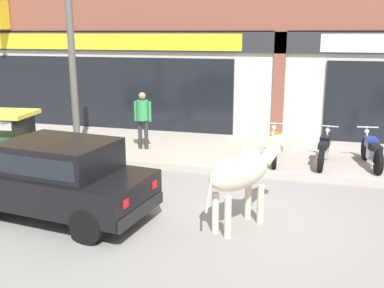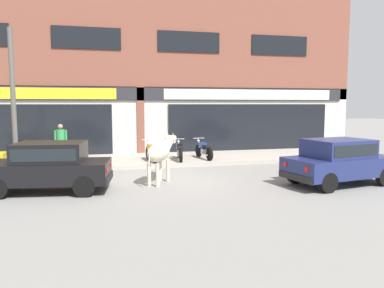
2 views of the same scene
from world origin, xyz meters
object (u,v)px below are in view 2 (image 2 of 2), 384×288
object	(u,v)px
motorcycle_0	(151,152)
motorcycle_2	(204,150)
pedestrian	(61,139)
car_1	(339,159)
cow	(160,152)
motorcycle_1	(180,151)
utility_pole	(13,99)
car_0	(49,165)

from	to	relation	value
motorcycle_0	motorcycle_2	size ratio (longest dim) A/B	1.00
pedestrian	car_1	bearing A→B (deg)	-32.48
cow	motorcycle_1	size ratio (longest dim) A/B	1.05
car_1	motorcycle_2	xyz separation A→B (m)	(-2.94, 5.52, -0.28)
car_1	motorcycle_0	bearing A→B (deg)	134.49
car_1	motorcycle_0	distance (m)	7.54
motorcycle_1	utility_pole	world-z (taller)	utility_pole
car_0	motorcycle_0	distance (m)	5.55
cow	pedestrian	size ratio (longest dim) A/B	1.19
car_0	motorcycle_2	xyz separation A→B (m)	(5.88, 4.42, -0.28)
car_0	car_1	world-z (taller)	same
cow	motorcycle_2	world-z (taller)	cow
motorcycle_2	utility_pole	bearing A→B (deg)	-173.75
cow	motorcycle_1	bearing A→B (deg)	69.38
car_1	motorcycle_1	distance (m)	6.75
motorcycle_0	motorcycle_1	xyz separation A→B (m)	(1.22, 0.01, 0.00)
cow	pedestrian	world-z (taller)	pedestrian
motorcycle_1	utility_pole	bearing A→B (deg)	-173.85
car_0	pedestrian	world-z (taller)	pedestrian
cow	utility_pole	world-z (taller)	utility_pole
motorcycle_0	motorcycle_1	distance (m)	1.22
cow	car_1	world-z (taller)	cow
car_0	motorcycle_1	distance (m)	6.41
cow	utility_pole	distance (m)	6.11
motorcycle_1	utility_pole	distance (m)	6.79
car_0	motorcycle_1	world-z (taller)	car_0
car_0	motorcycle_0	world-z (taller)	car_0
motorcycle_2	cow	bearing A→B (deg)	-122.95
motorcycle_1	pedestrian	size ratio (longest dim) A/B	1.13
utility_pole	cow	bearing A→B (deg)	-32.18
car_1	utility_pole	distance (m)	11.62
car_1	motorcycle_2	distance (m)	6.26
motorcycle_0	pedestrian	xyz separation A→B (m)	(-3.66, 0.32, 0.60)
motorcycle_0	pedestrian	size ratio (longest dim) A/B	1.13
car_1	pedestrian	world-z (taller)	pedestrian
motorcycle_1	pedestrian	distance (m)	4.93
car_0	car_1	size ratio (longest dim) A/B	0.99
car_1	pedestrian	xyz separation A→B (m)	(-8.94, 5.69, 0.32)
motorcycle_2	car_0	bearing A→B (deg)	-143.10
motorcycle_1	motorcycle_2	xyz separation A→B (m)	(1.12, 0.13, 0.00)
motorcycle_0	pedestrian	world-z (taller)	pedestrian
motorcycle_1	pedestrian	xyz separation A→B (m)	(-4.88, 0.30, 0.60)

